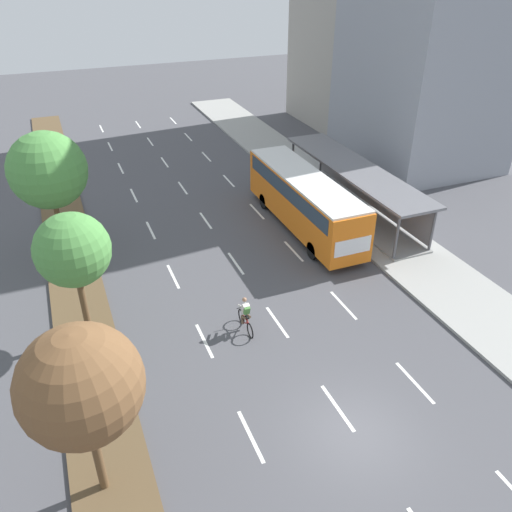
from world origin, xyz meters
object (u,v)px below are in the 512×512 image
(cyclist, at_px, (246,316))
(median_tree_nearest, at_px, (81,386))
(bus_shelter, at_px, (357,183))
(median_tree_third, at_px, (48,171))
(bus, at_px, (304,197))
(median_tree_second, at_px, (73,250))

(cyclist, bearing_deg, median_tree_nearest, -140.73)
(bus_shelter, distance_m, median_tree_nearest, 23.42)
(bus_shelter, height_order, cyclist, bus_shelter)
(bus_shelter, relative_size, median_tree_third, 2.00)
(bus, height_order, median_tree_nearest, median_tree_nearest)
(bus, relative_size, median_tree_third, 1.64)
(median_tree_nearest, bearing_deg, bus_shelter, 39.03)
(bus_shelter, distance_m, cyclist, 14.27)
(median_tree_nearest, distance_m, median_tree_third, 15.78)
(median_tree_nearest, bearing_deg, median_tree_third, 89.93)
(cyclist, bearing_deg, median_tree_third, 124.81)
(bus, relative_size, median_tree_nearest, 1.84)
(median_tree_second, xyz_separation_m, median_tree_third, (-0.44, 7.89, 0.58))
(median_tree_nearest, distance_m, median_tree_second, 7.90)
(median_tree_third, bearing_deg, cyclist, -55.19)
(bus_shelter, relative_size, median_tree_nearest, 2.25)
(bus, height_order, median_tree_third, median_tree_third)
(cyclist, height_order, median_tree_nearest, median_tree_nearest)
(bus, relative_size, cyclist, 6.20)
(median_tree_second, distance_m, median_tree_third, 7.92)
(bus, height_order, cyclist, bus)
(bus, xyz_separation_m, median_tree_third, (-13.78, 2.10, 2.93))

